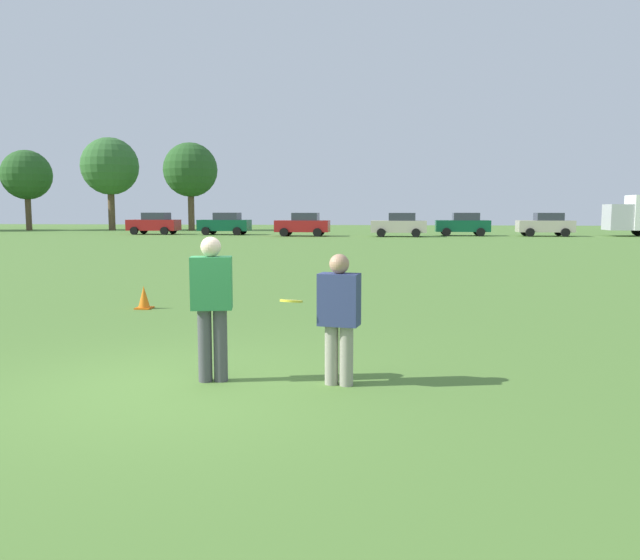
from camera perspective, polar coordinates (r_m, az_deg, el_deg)
ground_plane at (r=7.52m, az=-12.82°, el=-9.61°), size 154.86×154.86×0.00m
player_thrower at (r=7.52m, az=-9.88°, el=-1.86°), size 0.53×0.37×1.74m
player_defender at (r=7.27m, az=1.76°, el=-2.99°), size 0.51×0.35×1.55m
frisbee at (r=7.29m, az=-2.64°, el=-1.94°), size 0.27×0.27×0.07m
traffic_cone at (r=13.50m, az=-15.83°, el=-1.58°), size 0.32×0.32×0.48m
parked_car_near_left at (r=54.19m, az=-14.94°, el=5.04°), size 4.22×2.25×1.82m
parked_car_mid_left at (r=52.08m, az=-8.69°, el=5.14°), size 4.22×2.25×1.82m
parked_car_center at (r=48.86m, az=-1.55°, el=5.13°), size 4.22×2.25×1.82m
parked_car_mid_right at (r=48.23m, az=7.28°, el=5.06°), size 4.22×2.25×1.82m
parked_car_near_right at (r=50.67m, az=12.98°, el=5.01°), size 4.22×2.25×1.82m
parked_car_far_right at (r=51.66m, az=19.98°, el=4.81°), size 4.22×2.25×1.82m
tree_center_elm at (r=69.23m, az=-25.30°, el=8.68°), size 4.90×4.90×7.97m
tree_east_birch at (r=66.18m, az=-18.69°, el=9.81°), size 5.65×5.65×9.19m
tree_east_oak at (r=63.53m, az=-11.80°, el=9.83°), size 5.31×5.31×8.64m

